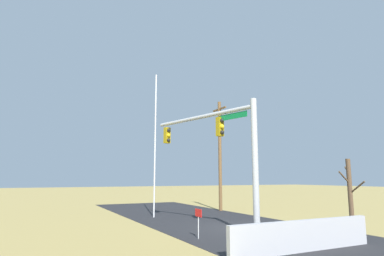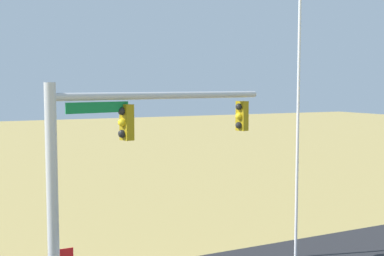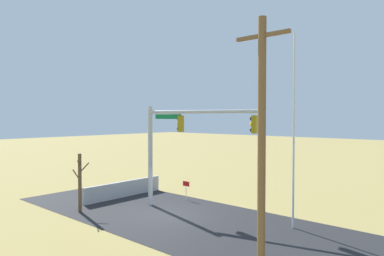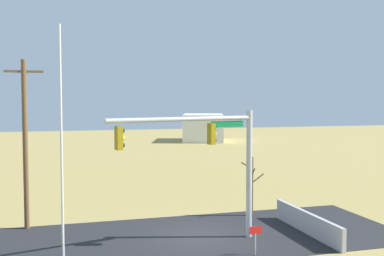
{
  "view_description": "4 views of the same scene",
  "coord_description": "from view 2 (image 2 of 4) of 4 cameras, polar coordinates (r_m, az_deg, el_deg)",
  "views": [
    {
      "loc": [
        14.05,
        -9.71,
        2.52
      ],
      "look_at": [
        -2.25,
        -1.64,
        5.31
      ],
      "focal_mm": 30.43,
      "sensor_mm": 36.0,
      "label": 1
    },
    {
      "loc": [
        4.47,
        11.29,
        6.01
      ],
      "look_at": [
        -2.24,
        -2.34,
        4.74
      ],
      "focal_mm": 46.38,
      "sensor_mm": 36.0,
      "label": 2
    },
    {
      "loc": [
        -13.73,
        13.51,
        5.4
      ],
      "look_at": [
        -0.78,
        -1.17,
        4.83
      ],
      "focal_mm": 32.39,
      "sensor_mm": 36.0,
      "label": 3
    },
    {
      "loc": [
        -6.36,
        -21.1,
        6.61
      ],
      "look_at": [
        -0.77,
        -1.53,
        5.36
      ],
      "focal_mm": 43.35,
      "sensor_mm": 36.0,
      "label": 4
    }
  ],
  "objects": [
    {
      "name": "flagpole",
      "position": [
        17.45,
        12.08,
        0.58
      ],
      "size": [
        0.1,
        0.1,
        9.52
      ],
      "primitive_type": "cylinder",
      "color": "silver",
      "rests_on": "ground_plane"
    },
    {
      "name": "signal_mast",
      "position": [
        13.32,
        -7.94,
        -2.57
      ],
      "size": [
        7.11,
        2.04,
        6.11
      ],
      "color": "#B2B5BA",
      "rests_on": "ground_plane"
    }
  ]
}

